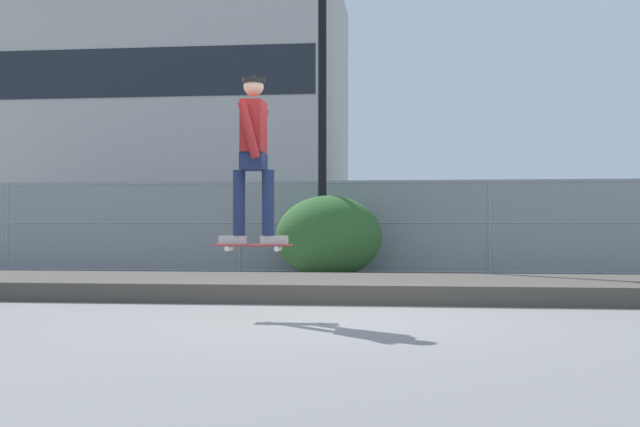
# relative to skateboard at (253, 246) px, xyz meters

# --- Properties ---
(ground_plane) EXTENTS (120.00, 120.00, 0.00)m
(ground_plane) POSITION_rel_skateboard_xyz_m (0.68, -0.06, -0.75)
(ground_plane) COLOR slate
(gravel_berm) EXTENTS (13.49, 2.64, 0.24)m
(gravel_berm) POSITION_rel_skateboard_xyz_m (0.68, 2.69, -0.63)
(gravel_berm) COLOR #4C473F
(gravel_berm) RESTS_ON ground_plane
(skateboard) EXTENTS (0.80, 0.21, 0.07)m
(skateboard) POSITION_rel_skateboard_xyz_m (0.00, 0.00, 0.00)
(skateboard) COLOR #B22D2D
(skater) EXTENTS (0.72, 0.58, 1.75)m
(skater) POSITION_rel_skateboard_xyz_m (-0.00, -0.00, 1.01)
(skater) COLOR #B2ADA8
(skater) RESTS_ON skateboard
(chain_fence) EXTENTS (24.60, 0.06, 1.85)m
(chain_fence) POSITION_rel_skateboard_xyz_m (0.68, 7.51, 0.18)
(chain_fence) COLOR gray
(chain_fence) RESTS_ON ground_plane
(street_lamp) EXTENTS (0.44, 0.44, 7.20)m
(street_lamp) POSITION_rel_skateboard_xyz_m (-0.02, 6.66, 3.70)
(street_lamp) COLOR black
(street_lamp) RESTS_ON ground_plane
(parked_car_near) EXTENTS (4.45, 2.06, 1.66)m
(parked_car_near) POSITION_rel_skateboard_xyz_m (-3.20, 10.02, 0.09)
(parked_car_near) COLOR navy
(parked_car_near) RESTS_ON ground_plane
(parked_car_mid) EXTENTS (4.44, 2.03, 1.66)m
(parked_car_mid) POSITION_rel_skateboard_xyz_m (3.14, 9.80, 0.09)
(parked_car_mid) COLOR black
(parked_car_mid) RESTS_ON ground_plane
(library_building) EXTENTS (20.31, 10.26, 14.06)m
(library_building) POSITION_rel_skateboard_xyz_m (-12.40, 35.89, 6.28)
(library_building) COLOR #B2AFA8
(library_building) RESTS_ON ground_plane
(shrub_left) EXTENTS (1.42, 1.17, 1.10)m
(shrub_left) POSITION_rel_skateboard_xyz_m (-0.03, 7.06, -0.20)
(shrub_left) COLOR #477F38
(shrub_left) RESTS_ON ground_plane
(shrub_center) EXTENTS (1.96, 1.60, 1.52)m
(shrub_center) POSITION_rel_skateboard_xyz_m (0.12, 6.46, 0.01)
(shrub_center) COLOR #2D5B28
(shrub_center) RESTS_ON ground_plane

